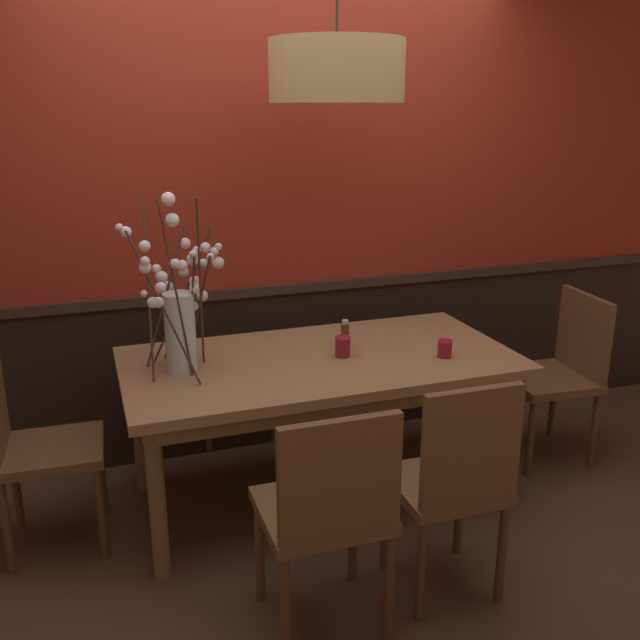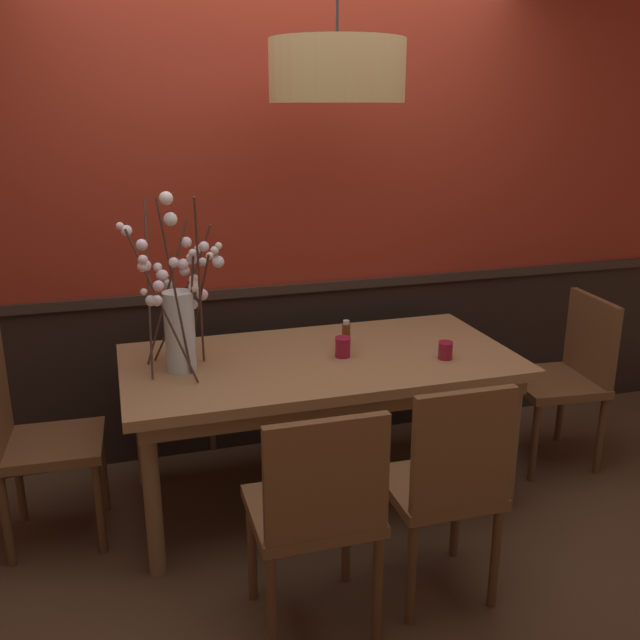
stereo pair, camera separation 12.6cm
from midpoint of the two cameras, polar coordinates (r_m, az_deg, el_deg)
The scene contains 14 objects.
ground_plane at distance 3.58m, azimuth -1.04°, elevation -14.20°, with size 24.00×24.00×0.00m, color #4C3321.
back_wall at distance 3.75m, azimuth -4.57°, elevation 10.62°, with size 5.77×0.14×2.90m.
dining_table at distance 3.28m, azimuth -1.10°, elevation -4.41°, with size 1.82×0.93×0.74m.
chair_head_east_end at distance 3.95m, azimuth 18.24°, elevation -3.69°, with size 0.47×0.49×0.91m.
chair_head_west_end at distance 3.23m, azimuth -23.81°, elevation -8.76°, with size 0.45×0.42×0.96m.
chair_near_side_right at distance 2.72m, azimuth 9.63°, elevation -12.71°, with size 0.41×0.39×0.92m.
chair_near_side_left at distance 2.50m, azimuth -0.81°, elevation -15.15°, with size 0.45×0.42×0.91m.
chair_far_side_left at distance 4.08m, azimuth -8.23°, elevation -2.13°, with size 0.45×0.41×0.94m.
chair_far_side_right at distance 4.20m, azimuth -0.84°, elevation -1.44°, with size 0.43×0.45×0.95m.
vase_with_blossoms at distance 3.08m, azimuth -12.62°, elevation 0.39°, with size 0.45×0.54×0.80m.
candle_holder_nearer_center at distance 3.25m, azimuth 0.77°, elevation -2.20°, with size 0.08×0.08×0.10m.
candle_holder_nearer_edge at distance 3.28m, azimuth 9.12°, elevation -2.32°, with size 0.07×0.07×0.08m.
condiment_bottle at distance 3.35m, azimuth 0.99°, elevation -1.23°, with size 0.04×0.04×0.14m.
pendant_lamp at distance 3.09m, azimuth 0.14°, elevation 19.73°, with size 0.57×0.57×1.03m.
Camera 1 is at (-1.01, -2.88, 1.86)m, focal length 39.01 mm.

